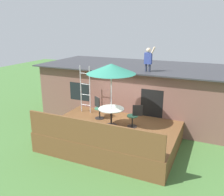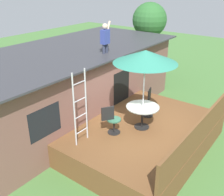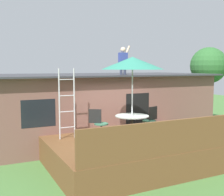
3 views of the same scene
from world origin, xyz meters
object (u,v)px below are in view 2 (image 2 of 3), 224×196
Objects in this scene: patio_table at (143,111)px; patio_umbrella at (145,57)px; step_ladder at (80,108)px; patio_chair_left at (112,120)px; patio_chair_right at (148,103)px; person_figure at (105,36)px; backyard_tree at (149,21)px.

patio_umbrella reaches higher than patio_table.
patio_umbrella is 1.15× the size of step_ladder.
step_ladder is 1.18m from patio_chair_left.
patio_chair_right is at bearing -14.89° from step_ladder.
patio_umbrella is 2.29× the size of person_figure.
patio_chair_right is (0.88, 0.29, -1.89)m from patio_umbrella.
step_ladder reaches higher than patio_chair_right.
person_figure is at bearing 23.70° from step_ladder.
patio_table is 0.47× the size of step_ladder.
step_ladder is 0.54× the size of backyard_tree.
person_figure is at bearing -106.92° from patio_chair_right.
step_ladder reaches higher than patio_chair_left.
step_ladder is at bearing -33.11° from patio_chair_right.
step_ladder is 1.98× the size of person_figure.
person_figure is 2.79m from patio_chair_right.
patio_table is 0.93m from patio_chair_right.
patio_umbrella is (0.00, 0.00, 1.76)m from patio_table.
patio_chair_left is at bearing 146.63° from patio_table.
patio_chair_left is at bearing -157.72° from backyard_tree.
patio_chair_left is 8.37m from backyard_tree.
patio_chair_left is at bearing -137.39° from person_figure.
patio_table is at bearing 0.00° from patio_chair_left.
patio_table is at bearing -29.35° from step_ladder.
patio_table is at bearing -111.42° from person_figure.
patio_chair_left is 0.23× the size of backyard_tree.
patio_chair_left and patio_chair_right have the same top height.
person_figure is at bearing 68.58° from patio_umbrella.
patio_table is 1.76m from patio_umbrella.
step_ladder is (-1.76, 0.99, 0.51)m from patio_table.
step_ladder is at bearing 150.65° from patio_table.
step_ladder is 2.81m from patio_chair_right.
patio_chair_right is at bearing 18.22° from patio_table.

